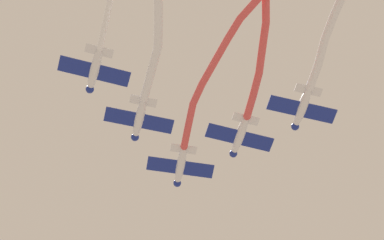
# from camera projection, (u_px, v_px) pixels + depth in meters

# --- Properties ---
(airplane_lead) EXTENTS (7.14, 5.92, 1.88)m
(airplane_lead) POSITION_uv_depth(u_px,v_px,m) (180.00, 166.00, 90.08)
(airplane_lead) COLOR silver
(smoke_trail_lead) EXTENTS (21.82, 16.42, 2.25)m
(smoke_trail_lead) POSITION_uv_depth(u_px,v_px,m) (233.00, 43.00, 83.19)
(smoke_trail_lead) COLOR #DB4C4C
(airplane_left_wing) EXTENTS (6.95, 6.06, 1.88)m
(airplane_left_wing) POSITION_uv_depth(u_px,v_px,m) (139.00, 119.00, 86.96)
(airplane_left_wing) COLOR silver
(smoke_trail_left_wing) EXTENTS (10.30, 18.20, 3.00)m
(smoke_trail_left_wing) POSITION_uv_depth(u_px,v_px,m) (154.00, 18.00, 79.59)
(smoke_trail_left_wing) COLOR white
(airplane_right_wing) EXTENTS (6.80, 6.13, 1.88)m
(airplane_right_wing) POSITION_uv_depth(u_px,v_px,m) (240.00, 136.00, 88.43)
(airplane_right_wing) COLOR silver
(smoke_trail_right_wing) EXTENTS (11.26, 23.69, 4.40)m
(smoke_trail_right_wing) POSITION_uv_depth(u_px,v_px,m) (260.00, 1.00, 82.05)
(smoke_trail_right_wing) COLOR #DB4C4C
(airplane_slot) EXTENTS (6.80, 6.13, 1.88)m
(airplane_slot) POSITION_uv_depth(u_px,v_px,m) (94.00, 70.00, 83.58)
(airplane_slot) COLOR silver
(airplane_trail) EXTENTS (6.88, 6.09, 1.88)m
(airplane_trail) POSITION_uv_depth(u_px,v_px,m) (302.00, 108.00, 86.26)
(airplane_trail) COLOR silver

